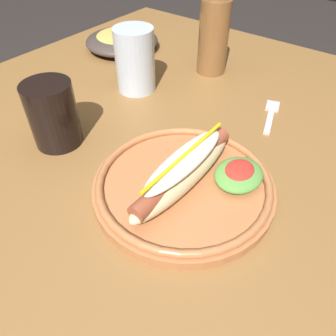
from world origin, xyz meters
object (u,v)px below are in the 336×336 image
(water_cup, at_px, (135,60))
(hot_dog_plate, at_px, (187,180))
(side_bowl, at_px, (122,40))
(glass_bottle, at_px, (214,33))
(soda_cup, at_px, (53,114))
(fork, at_px, (271,114))

(water_cup, bearing_deg, hot_dog_plate, -124.97)
(water_cup, xyz_separation_m, side_bowl, (0.14, 0.18, -0.04))
(glass_bottle, bearing_deg, water_cup, 154.04)
(hot_dog_plate, distance_m, side_bowl, 0.56)
(hot_dog_plate, bearing_deg, glass_bottle, 27.07)
(water_cup, bearing_deg, side_bowl, 51.76)
(soda_cup, bearing_deg, hot_dog_plate, -81.03)
(fork, height_order, side_bowl, side_bowl)
(side_bowl, bearing_deg, hot_dog_plate, -126.30)
(soda_cup, bearing_deg, side_bowl, 27.77)
(fork, bearing_deg, water_cup, 88.51)
(soda_cup, relative_size, glass_bottle, 0.49)
(water_cup, bearing_deg, soda_cup, -175.66)
(hot_dog_plate, distance_m, glass_bottle, 0.42)
(fork, relative_size, water_cup, 0.89)
(soda_cup, xyz_separation_m, water_cup, (0.23, 0.02, 0.01))
(fork, height_order, water_cup, water_cup)
(glass_bottle, bearing_deg, hot_dog_plate, -152.93)
(fork, distance_m, side_bowl, 0.47)
(hot_dog_plate, height_order, water_cup, water_cup)
(water_cup, bearing_deg, fork, -73.45)
(hot_dog_plate, height_order, fork, hot_dog_plate)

